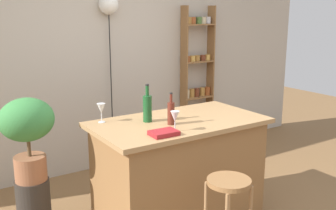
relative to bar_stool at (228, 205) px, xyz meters
name	(u,v)px	position (x,y,z in m)	size (l,w,h in m)	color
back_wall	(100,53)	(0.11, 2.44, 0.87)	(6.40, 0.10, 2.80)	#BCB2A3
kitchen_counter	(179,172)	(0.11, 0.79, -0.05)	(1.50, 0.83, 0.96)	olive
bar_stool	(228,205)	(0.00, 0.00, 0.00)	(0.32, 0.32, 0.73)	#997047
spice_shelf	(197,77)	(1.45, 2.29, 0.47)	(0.46, 0.15, 1.95)	olive
plant_stool	(34,205)	(-1.03, 1.34, -0.30)	(0.29, 0.29, 0.48)	#2D2823
potted_plant	(27,129)	(-1.03, 1.34, 0.40)	(0.46, 0.41, 0.72)	#935B3D
bottle_wine_red	(147,108)	(-0.13, 0.90, 0.55)	(0.08, 0.08, 0.33)	#194C23
bottle_vinegar	(171,113)	(-0.02, 0.72, 0.53)	(0.06, 0.06, 0.27)	#5B2319
wine_glass_left	(175,117)	(-0.10, 0.54, 0.54)	(0.07, 0.07, 0.16)	silver
wine_glass_center	(101,109)	(-0.47, 1.10, 0.54)	(0.07, 0.07, 0.16)	silver
cookbook	(164,133)	(-0.22, 0.50, 0.44)	(0.21, 0.15, 0.04)	maroon
pendant_globe_light	(109,6)	(0.20, 2.33, 1.40)	(0.23, 0.23, 2.07)	black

